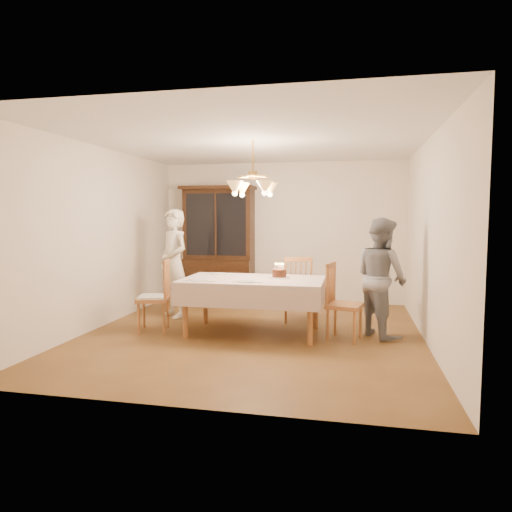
% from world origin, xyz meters
% --- Properties ---
extents(ground, '(5.00, 5.00, 0.00)m').
position_xyz_m(ground, '(0.00, 0.00, 0.00)').
color(ground, brown).
rests_on(ground, ground).
extents(room_shell, '(5.00, 5.00, 5.00)m').
position_xyz_m(room_shell, '(0.00, 0.00, 1.58)').
color(room_shell, white).
rests_on(room_shell, ground).
extents(dining_table, '(1.90, 1.10, 0.76)m').
position_xyz_m(dining_table, '(0.00, 0.00, 0.68)').
color(dining_table, '#97582C').
rests_on(dining_table, ground).
extents(china_hutch, '(1.38, 0.54, 2.16)m').
position_xyz_m(china_hutch, '(-1.16, 2.25, 1.04)').
color(china_hutch, black).
rests_on(china_hutch, ground).
extents(chair_far_side, '(0.50, 0.48, 1.00)m').
position_xyz_m(chair_far_side, '(0.51, 0.86, 0.44)').
color(chair_far_side, '#97582C').
rests_on(chair_far_side, ground).
extents(chair_left_end, '(0.52, 0.53, 1.00)m').
position_xyz_m(chair_left_end, '(-1.39, -0.14, 0.45)').
color(chair_left_end, '#97582C').
rests_on(chair_left_end, ground).
extents(chair_right_end, '(0.51, 0.52, 1.00)m').
position_xyz_m(chair_right_end, '(1.22, -0.06, 0.44)').
color(chair_right_end, '#97582C').
rests_on(chair_right_end, ground).
extents(elderly_woman, '(0.75, 0.71, 1.72)m').
position_xyz_m(elderly_woman, '(-1.46, 0.77, 0.86)').
color(elderly_woman, white).
rests_on(elderly_woman, ground).
extents(adult_in_grey, '(0.93, 0.97, 1.58)m').
position_xyz_m(adult_in_grey, '(1.70, 0.24, 0.79)').
color(adult_in_grey, slate).
rests_on(adult_in_grey, ground).
extents(birthday_cake, '(0.30, 0.30, 0.20)m').
position_xyz_m(birthday_cake, '(0.34, 0.15, 0.81)').
color(birthday_cake, white).
rests_on(birthday_cake, dining_table).
extents(place_setting_near_left, '(0.38, 0.23, 0.02)m').
position_xyz_m(place_setting_near_left, '(-0.63, -0.34, 0.77)').
color(place_setting_near_left, white).
rests_on(place_setting_near_left, dining_table).
extents(place_setting_near_right, '(0.38, 0.24, 0.02)m').
position_xyz_m(place_setting_near_right, '(0.00, -0.33, 0.77)').
color(place_setting_near_right, white).
rests_on(place_setting_near_right, dining_table).
extents(place_setting_far_left, '(0.38, 0.23, 0.02)m').
position_xyz_m(place_setting_far_left, '(-0.57, 0.35, 0.77)').
color(place_setting_far_left, white).
rests_on(place_setting_far_left, dining_table).
extents(chandelier, '(0.62, 0.62, 0.73)m').
position_xyz_m(chandelier, '(-0.00, -0.00, 1.98)').
color(chandelier, '#BF8C3F').
rests_on(chandelier, ground).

